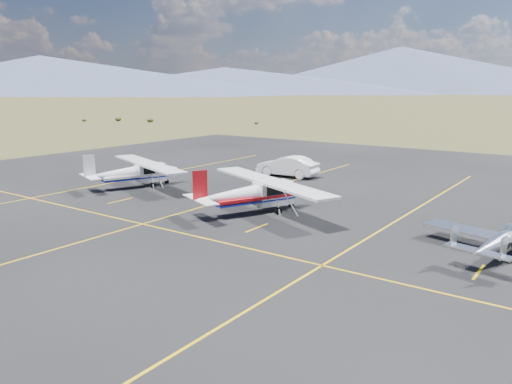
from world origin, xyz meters
TOP-DOWN VIEW (x-y plane):
  - ground at (0.00, 0.00)m, footprint 1600.00×1600.00m
  - apron at (0.00, 7.00)m, footprint 72.00×72.00m
  - aircraft_low_wing at (-0.50, -4.09)m, footprint 6.01×8.22m
  - aircraft_cessna at (-0.49, 9.48)m, footprint 8.15×10.85m
  - aircraft_plain at (0.54, 21.07)m, footprint 7.45×10.37m
  - sedan at (11.04, 14.39)m, footprint 2.15×5.26m

SIDE VIEW (x-z plane):
  - ground at x=0.00m, z-range 0.00..0.00m
  - apron at x=0.00m, z-range -0.01..0.01m
  - aircraft_low_wing at x=-0.50m, z-range -0.04..1.75m
  - sedan at x=11.04m, z-range 0.01..1.71m
  - aircraft_plain at x=0.54m, z-range -0.15..2.53m
  - aircraft_cessna at x=-0.49m, z-range -0.16..2.68m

